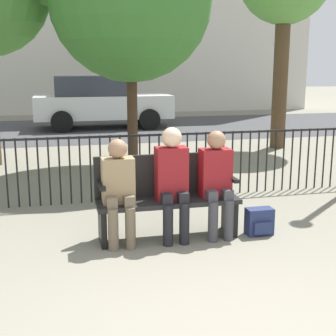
{
  "coord_description": "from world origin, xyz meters",
  "views": [
    {
      "loc": [
        -1.17,
        -2.47,
        1.87
      ],
      "look_at": [
        0.0,
        2.35,
        0.8
      ],
      "focal_mm": 50.0,
      "sensor_mm": 36.0,
      "label": 1
    }
  ],
  "objects_px": {
    "seated_person_1": "(172,178)",
    "seated_person_0": "(119,186)",
    "seated_person_2": "(216,178)",
    "park_bench": "(166,194)",
    "parked_car_0": "(100,101)",
    "backpack": "(259,222)",
    "tree_2": "(131,0)"
  },
  "relations": [
    {
      "from": "seated_person_0",
      "to": "tree_2",
      "type": "bearing_deg",
      "value": 78.51
    },
    {
      "from": "park_bench",
      "to": "seated_person_0",
      "type": "xyz_separation_m",
      "value": [
        -0.55,
        -0.13,
        0.15
      ]
    },
    {
      "from": "seated_person_2",
      "to": "backpack",
      "type": "relative_size",
      "value": 3.9
    },
    {
      "from": "seated_person_2",
      "to": "tree_2",
      "type": "distance_m",
      "value": 4.53
    },
    {
      "from": "seated_person_2",
      "to": "backpack",
      "type": "bearing_deg",
      "value": -10.12
    },
    {
      "from": "seated_person_1",
      "to": "tree_2",
      "type": "xyz_separation_m",
      "value": [
        0.2,
        3.84,
        2.34
      ]
    },
    {
      "from": "seated_person_0",
      "to": "tree_2",
      "type": "distance_m",
      "value": 4.6
    },
    {
      "from": "tree_2",
      "to": "park_bench",
      "type": "bearing_deg",
      "value": -93.62
    },
    {
      "from": "tree_2",
      "to": "seated_person_2",
      "type": "bearing_deg",
      "value": -85.46
    },
    {
      "from": "seated_person_1",
      "to": "seated_person_0",
      "type": "bearing_deg",
      "value": -179.4
    },
    {
      "from": "seated_person_2",
      "to": "seated_person_1",
      "type": "bearing_deg",
      "value": 179.68
    },
    {
      "from": "parked_car_0",
      "to": "park_bench",
      "type": "bearing_deg",
      "value": -91.34
    },
    {
      "from": "seated_person_0",
      "to": "tree_2",
      "type": "height_order",
      "value": "tree_2"
    },
    {
      "from": "seated_person_0",
      "to": "backpack",
      "type": "xyz_separation_m",
      "value": [
        1.59,
        -0.09,
        -0.49
      ]
    },
    {
      "from": "seated_person_1",
      "to": "parked_car_0",
      "type": "height_order",
      "value": "parked_car_0"
    },
    {
      "from": "seated_person_2",
      "to": "parked_car_0",
      "type": "relative_size",
      "value": 0.28
    },
    {
      "from": "backpack",
      "to": "tree_2",
      "type": "relative_size",
      "value": 0.07
    },
    {
      "from": "park_bench",
      "to": "seated_person_1",
      "type": "distance_m",
      "value": 0.25
    },
    {
      "from": "park_bench",
      "to": "backpack",
      "type": "relative_size",
      "value": 5.14
    },
    {
      "from": "seated_person_2",
      "to": "park_bench",
      "type": "bearing_deg",
      "value": 166.72
    },
    {
      "from": "tree_2",
      "to": "seated_person_1",
      "type": "bearing_deg",
      "value": -92.96
    },
    {
      "from": "park_bench",
      "to": "seated_person_2",
      "type": "distance_m",
      "value": 0.58
    },
    {
      "from": "park_bench",
      "to": "seated_person_2",
      "type": "xyz_separation_m",
      "value": [
        0.54,
        -0.13,
        0.18
      ]
    },
    {
      "from": "backpack",
      "to": "parked_car_0",
      "type": "height_order",
      "value": "parked_car_0"
    },
    {
      "from": "seated_person_0",
      "to": "seated_person_1",
      "type": "relative_size",
      "value": 0.92
    },
    {
      "from": "seated_person_0",
      "to": "parked_car_0",
      "type": "xyz_separation_m",
      "value": [
        0.78,
        10.02,
        0.2
      ]
    },
    {
      "from": "park_bench",
      "to": "parked_car_0",
      "type": "bearing_deg",
      "value": 88.66
    },
    {
      "from": "seated_person_1",
      "to": "backpack",
      "type": "xyz_separation_m",
      "value": [
        1.0,
        -0.09,
        -0.55
      ]
    },
    {
      "from": "park_bench",
      "to": "seated_person_1",
      "type": "relative_size",
      "value": 1.26
    },
    {
      "from": "seated_person_2",
      "to": "parked_car_0",
      "type": "height_order",
      "value": "parked_car_0"
    },
    {
      "from": "seated_person_1",
      "to": "tree_2",
      "type": "height_order",
      "value": "tree_2"
    },
    {
      "from": "seated_person_1",
      "to": "parked_car_0",
      "type": "distance_m",
      "value": 10.02
    }
  ]
}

